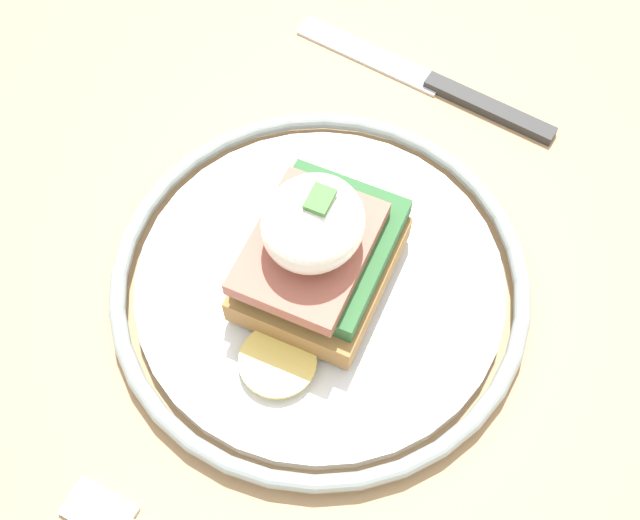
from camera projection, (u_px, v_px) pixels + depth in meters
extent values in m
plane|color=gray|center=(314.00, 518.00, 1.14)|extent=(6.00, 6.00, 0.00)
cube|color=tan|center=(307.00, 285.00, 0.50)|extent=(1.00, 0.82, 0.03)
cylinder|color=tan|center=(209.00, 50.00, 1.09)|extent=(0.06, 0.06, 0.71)
cylinder|color=silver|center=(320.00, 284.00, 0.48)|extent=(0.22, 0.22, 0.01)
torus|color=gray|center=(320.00, 280.00, 0.47)|extent=(0.25, 0.25, 0.01)
cube|color=#9E703D|center=(320.00, 268.00, 0.46)|extent=(0.09, 0.08, 0.02)
cube|color=#2D6033|center=(320.00, 252.00, 0.44)|extent=(0.09, 0.07, 0.01)
cube|color=#9E5647|center=(309.00, 248.00, 0.43)|extent=(0.08, 0.06, 0.01)
ellipsoid|color=white|center=(313.00, 223.00, 0.41)|extent=(0.06, 0.05, 0.04)
cylinder|color=#EAD166|center=(278.00, 361.00, 0.44)|extent=(0.04, 0.04, 0.00)
cube|color=#47843D|center=(320.00, 199.00, 0.39)|extent=(0.02, 0.01, 0.00)
cube|color=silver|center=(99.00, 511.00, 0.42)|extent=(0.02, 0.04, 0.00)
cube|color=#2D2D2D|center=(489.00, 108.00, 0.54)|extent=(0.02, 0.10, 0.01)
cube|color=silver|center=(370.00, 56.00, 0.57)|extent=(0.03, 0.11, 0.00)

